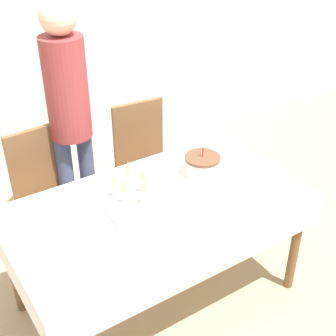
% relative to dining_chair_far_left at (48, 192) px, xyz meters
% --- Properties ---
extents(ground_plane, '(12.00, 12.00, 0.00)m').
position_rel_dining_chair_far_left_xyz_m(ground_plane, '(0.38, -0.79, -0.52)').
color(ground_plane, tan).
extents(wall_back, '(8.00, 0.05, 2.70)m').
position_rel_dining_chair_far_left_xyz_m(wall_back, '(0.38, 1.01, 0.83)').
color(wall_back, silver).
rests_on(wall_back, ground_plane).
extents(dining_table, '(1.70, 0.94, 0.75)m').
position_rel_dining_chair_far_left_xyz_m(dining_table, '(0.38, -0.79, 0.13)').
color(dining_table, white).
rests_on(dining_table, ground_plane).
extents(dining_chair_far_left, '(0.45, 0.45, 0.95)m').
position_rel_dining_chair_far_left_xyz_m(dining_chair_far_left, '(0.00, 0.00, 0.00)').
color(dining_chair_far_left, brown).
rests_on(dining_chair_far_left, ground_plane).
extents(dining_chair_far_right, '(0.46, 0.46, 0.95)m').
position_rel_dining_chair_far_left_xyz_m(dining_chair_far_right, '(0.77, -0.00, 0.00)').
color(dining_chair_far_right, brown).
rests_on(dining_chair_far_right, ground_plane).
extents(birthday_cake, '(0.23, 0.23, 0.20)m').
position_rel_dining_chair_far_left_xyz_m(birthday_cake, '(0.78, -0.68, 0.30)').
color(birthday_cake, beige).
rests_on(birthday_cake, dining_table).
extents(champagne_tray, '(0.32, 0.32, 0.18)m').
position_rel_dining_chair_far_left_xyz_m(champagne_tray, '(0.29, -0.66, 0.31)').
color(champagne_tray, silver).
rests_on(champagne_tray, dining_table).
extents(plate_stack_main, '(0.28, 0.28, 0.03)m').
position_rel_dining_chair_far_left_xyz_m(plate_stack_main, '(0.50, -0.95, 0.25)').
color(plate_stack_main, silver).
rests_on(plate_stack_main, dining_table).
extents(cake_knife, '(0.28, 0.13, 0.00)m').
position_rel_dining_chair_far_left_xyz_m(cake_knife, '(0.78, -0.89, 0.24)').
color(cake_knife, silver).
rests_on(cake_knife, dining_table).
extents(fork_pile, '(0.17, 0.07, 0.02)m').
position_rel_dining_chair_far_left_xyz_m(fork_pile, '(0.14, -0.95, 0.24)').
color(fork_pile, silver).
rests_on(fork_pile, dining_table).
extents(napkin_pile, '(0.15, 0.15, 0.01)m').
position_rel_dining_chair_far_left_xyz_m(napkin_pile, '(0.16, -0.79, 0.24)').
color(napkin_pile, pink).
rests_on(napkin_pile, dining_table).
extents(person_standing, '(0.28, 0.28, 1.75)m').
position_rel_dining_chair_far_left_xyz_m(person_standing, '(0.25, 0.08, 0.55)').
color(person_standing, '#3F4C72').
rests_on(person_standing, ground_plane).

